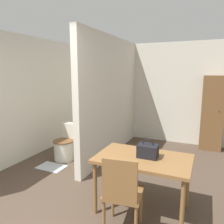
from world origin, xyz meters
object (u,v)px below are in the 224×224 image
(handbag, at_px, (148,151))
(wooden_cabinet, at_px, (212,113))
(dining_table, at_px, (143,163))
(wooden_chair, at_px, (122,192))
(toilet, at_px, (65,145))

(handbag, xyz_separation_m, wooden_cabinet, (0.76, 2.86, 0.04))
(dining_table, relative_size, handbag, 4.74)
(dining_table, relative_size, wooden_cabinet, 0.69)
(wooden_cabinet, bearing_deg, wooden_chair, -104.84)
(wooden_chair, distance_m, wooden_cabinet, 3.51)
(dining_table, xyz_separation_m, toilet, (-1.93, 1.02, -0.36))
(toilet, bearing_deg, wooden_chair, -39.46)
(wooden_chair, height_order, handbag, handbag)
(dining_table, xyz_separation_m, handbag, (0.05, 0.02, 0.16))
(wooden_chair, relative_size, toilet, 1.29)
(dining_table, distance_m, wooden_chair, 0.53)
(toilet, relative_size, wooden_cabinet, 0.42)
(toilet, xyz_separation_m, handbag, (1.98, -1.00, 0.53))
(wooden_chair, xyz_separation_m, wooden_cabinet, (0.90, 3.38, 0.35))
(wooden_cabinet, bearing_deg, toilet, -145.82)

